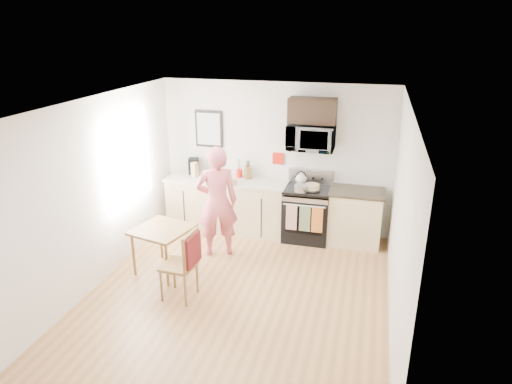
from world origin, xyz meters
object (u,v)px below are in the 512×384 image
(range, at_px, (307,215))
(person, at_px, (217,202))
(dining_table, at_px, (162,234))
(chair, at_px, (187,257))
(microwave, at_px, (311,137))
(cake, at_px, (312,187))

(range, relative_size, person, 0.65)
(dining_table, relative_size, chair, 0.79)
(chair, bearing_deg, dining_table, 141.33)
(microwave, height_order, chair, microwave)
(microwave, bearing_deg, range, -89.94)
(range, relative_size, dining_table, 1.48)
(person, bearing_deg, chair, 67.52)
(range, relative_size, chair, 1.18)
(microwave, relative_size, dining_table, 0.97)
(person, relative_size, dining_table, 2.28)
(person, height_order, dining_table, person)
(person, bearing_deg, dining_table, 26.33)
(person, bearing_deg, cake, -173.25)
(microwave, xyz_separation_m, dining_table, (-1.87, -1.75, -1.14))
(range, bearing_deg, microwave, 90.06)
(range, xyz_separation_m, microwave, (-0.00, 0.10, 1.32))
(cake, bearing_deg, microwave, 111.85)
(dining_table, height_order, cake, cake)
(person, bearing_deg, microwave, -165.96)
(dining_table, distance_m, cake, 2.52)
(person, xyz_separation_m, cake, (1.36, 0.83, 0.08))
(microwave, relative_size, person, 0.43)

